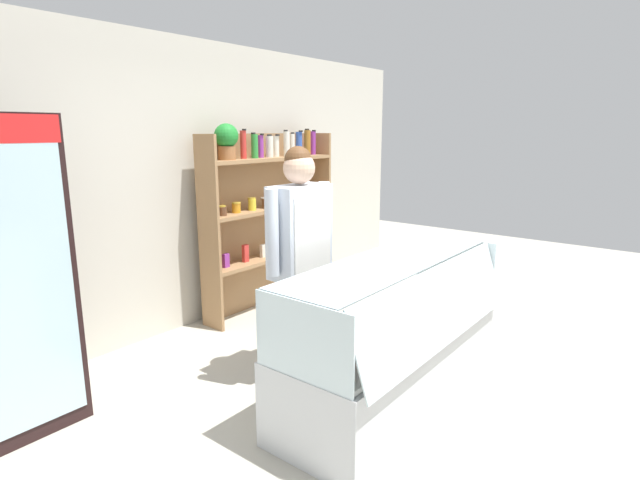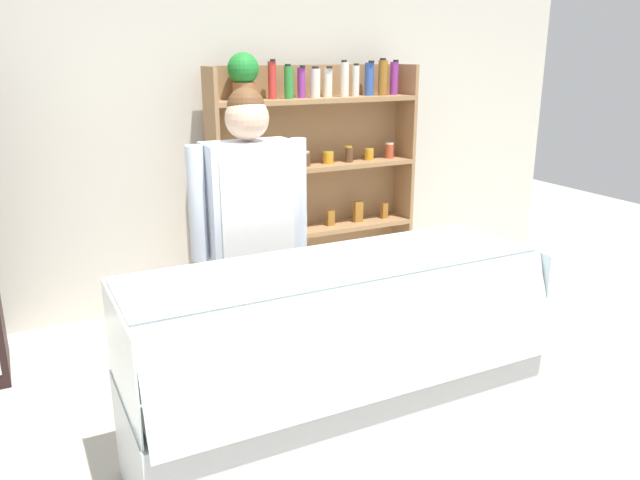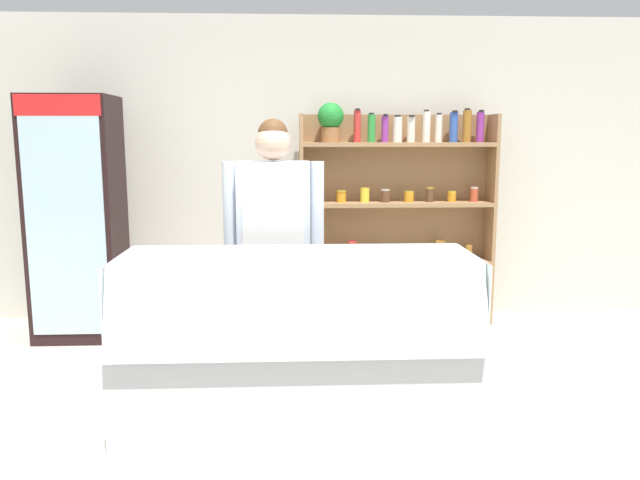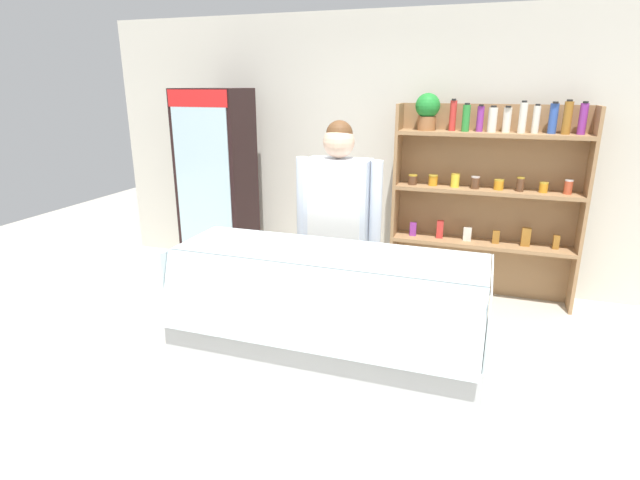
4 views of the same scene
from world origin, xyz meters
TOP-DOWN VIEW (x-y plane):
  - ground_plane at (0.00, 0.00)m, footprint 12.00×12.00m
  - back_wall at (0.00, 2.28)m, footprint 6.80×0.10m
  - drinks_fridge at (-1.90, 1.67)m, footprint 0.68×0.56m
  - shelving_unit at (0.73, 2.00)m, footprint 1.70×0.29m
  - deli_display_case at (-0.14, -0.06)m, footprint 1.99×0.78m
  - shop_clerk at (-0.28, 0.66)m, footprint 0.67×0.25m

SIDE VIEW (x-z plane):
  - ground_plane at x=0.00m, z-range 0.00..0.00m
  - deli_display_case at x=-0.14m, z-range -0.19..0.82m
  - drinks_fridge at x=-1.90m, z-range 0.00..1.97m
  - shop_clerk at x=-0.28m, z-range 0.18..1.94m
  - shelving_unit at x=0.73m, z-range 0.12..2.06m
  - back_wall at x=0.00m, z-range 0.00..2.70m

